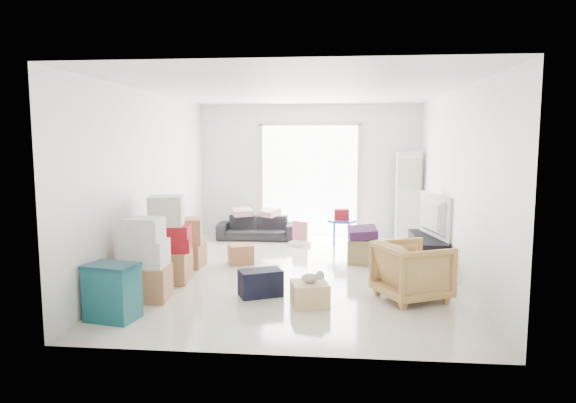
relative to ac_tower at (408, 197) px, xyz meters
The scene contains 21 objects.
room_shell 3.32m from the ac_tower, 126.35° to the right, with size 4.98×6.48×3.18m.
sliding_door 2.01m from the ac_tower, behind, with size 2.10×0.04×2.33m.
ac_tower is the anchor object (origin of this frame).
tv_console 2.13m from the ac_tower, 88.59° to the right, with size 0.42×1.40×0.47m, color black.
television 2.06m from the ac_tower, 88.59° to the right, with size 1.17×0.67×0.15m, color black.
sofa 3.03m from the ac_tower, behind, with size 1.56×0.46×0.61m, color black.
pillow_left 3.29m from the ac_tower, behind, with size 0.40×0.31×0.12m, color #D79DA6.
pillow_right 2.72m from the ac_tower, behind, with size 0.31×0.25×0.11m, color #D79DA6.
armchair 3.88m from the ac_tower, 96.58° to the right, with size 0.78×0.73×0.80m, color tan.
storage_bins 6.24m from the ac_tower, 128.25° to the right, with size 0.61×0.48×0.63m.
box_stack_a 5.60m from the ac_tower, 132.19° to the right, with size 0.59×0.51×1.03m.
box_stack_b 5.01m from the ac_tower, 138.60° to the right, with size 0.72×0.64×1.21m.
box_stack_c 4.49m from the ac_tower, 146.42° to the right, with size 0.54×0.53×0.77m.
loose_box 3.72m from the ac_tower, 143.11° to the right, with size 0.37×0.37×0.31m, color #9B6846.
duffel_bag 4.57m from the ac_tower, 121.27° to the right, with size 0.53×0.32×0.34m, color black.
ottoman 2.33m from the ac_tower, 115.80° to the right, with size 0.40×0.40×0.40m, color #8B8151.
blanket 2.27m from the ac_tower, 115.80° to the right, with size 0.44×0.44×0.14m, color #3D1B44.
kids_table 1.44m from the ac_tower, 158.76° to the right, with size 0.55×0.55×0.68m.
toy_walker 2.31m from the ac_tower, 162.12° to the right, with size 0.42×0.41×0.45m.
wood_crate 4.57m from the ac_tower, 112.11° to the right, with size 0.42×0.42×0.28m, color tan.
plush_bunny 4.52m from the ac_tower, 111.78° to the right, with size 0.28×0.16×0.14m.
Camera 1 is at (0.56, -7.53, 2.00)m, focal length 32.00 mm.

